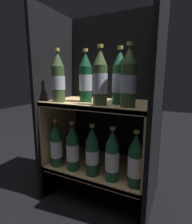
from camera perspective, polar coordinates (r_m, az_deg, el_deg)
ground_plane at (r=1.02m, az=-3.42°, el=-30.02°), size 6.00×6.00×0.00m
fridge_back_wall at (r=1.09m, az=5.36°, el=3.02°), size 0.59×0.02×1.03m
fridge_side_left at (r=1.08m, az=-12.54°, el=2.67°), size 0.02×0.38×1.03m
fridge_side_right at (r=0.85m, az=19.09°, el=0.01°), size 0.02×0.38×1.03m
shelf_lower at (r=1.05m, az=1.04°, el=-18.51°), size 0.55×0.34×0.19m
shelf_upper at (r=0.95m, az=1.19°, el=-5.91°), size 0.55×0.34×0.55m
bottle_upper_front_0 at (r=0.91m, az=-12.22°, el=10.55°), size 0.07×0.07×0.26m
bottle_upper_front_1 at (r=0.79m, az=1.33°, el=10.60°), size 0.07×0.07×0.26m
bottle_upper_front_2 at (r=0.75m, az=10.60°, el=10.43°), size 0.07×0.07×0.26m
bottle_upper_back_0 at (r=0.91m, az=-3.40°, el=10.73°), size 0.07×0.07×0.26m
bottle_upper_back_1 at (r=0.84m, az=7.64°, el=10.56°), size 0.07×0.07×0.26m
bottle_lower_front_0 at (r=1.01m, az=-12.83°, el=-10.52°), size 0.07×0.07×0.26m
bottle_lower_front_1 at (r=0.95m, az=-7.61°, el=-11.77°), size 0.07×0.07×0.26m
bottle_lower_front_2 at (r=0.89m, az=-1.23°, el=-13.09°), size 0.07×0.07×0.26m
bottle_lower_front_3 at (r=0.85m, az=5.31°, el=-14.42°), size 0.07×0.07×0.26m
bottle_lower_front_4 at (r=0.83m, az=12.72°, el=-15.62°), size 0.07×0.07×0.26m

